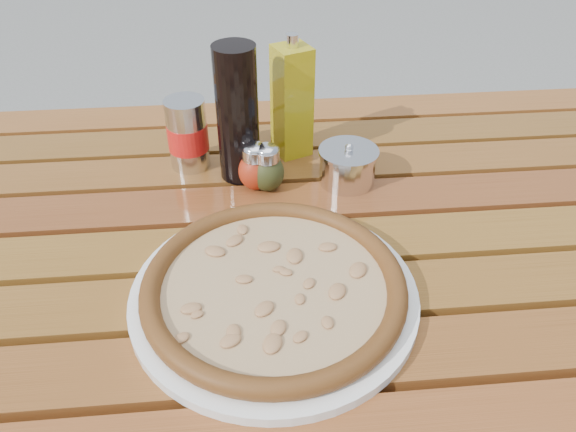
{
  "coord_description": "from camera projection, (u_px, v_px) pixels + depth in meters",
  "views": [
    {
      "loc": [
        -0.06,
        -0.61,
        1.27
      ],
      "look_at": [
        0.0,
        0.02,
        0.78
      ],
      "focal_mm": 35.0,
      "sensor_mm": 36.0,
      "label": 1
    }
  ],
  "objects": [
    {
      "name": "olive_oil_cruet",
      "position": [
        292.0,
        101.0,
        0.94
      ],
      "size": [
        0.07,
        0.07,
        0.21
      ],
      "rotation": [
        0.0,
        0.0,
        0.38
      ],
      "color": "#AF9E12",
      "rests_on": "table"
    },
    {
      "name": "pepper_shaker",
      "position": [
        255.0,
        167.0,
        0.88
      ],
      "size": [
        0.07,
        0.07,
        0.08
      ],
      "rotation": [
        0.0,
        0.0,
        -0.27
      ],
      "color": "red",
      "rests_on": "table"
    },
    {
      "name": "plate",
      "position": [
        274.0,
        295.0,
        0.7
      ],
      "size": [
        0.4,
        0.4,
        0.01
      ],
      "primitive_type": "cylinder",
      "rotation": [
        0.0,
        0.0,
        -0.11
      ],
      "color": "white",
      "rests_on": "table"
    },
    {
      "name": "soda_can",
      "position": [
        188.0,
        135.0,
        0.92
      ],
      "size": [
        0.08,
        0.08,
        0.12
      ],
      "rotation": [
        0.0,
        0.0,
        0.22
      ],
      "color": "silver",
      "rests_on": "table"
    },
    {
      "name": "dark_bottle",
      "position": [
        237.0,
        115.0,
        0.87
      ],
      "size": [
        0.08,
        0.08,
        0.22
      ],
      "primitive_type": "cylinder",
      "rotation": [
        0.0,
        0.0,
        -0.24
      ],
      "color": "black",
      "rests_on": "table"
    },
    {
      "name": "pizza",
      "position": [
        274.0,
        286.0,
        0.7
      ],
      "size": [
        0.35,
        0.35,
        0.03
      ],
      "rotation": [
        0.0,
        0.0,
        0.06
      ],
      "color": "beige",
      "rests_on": "plate"
    },
    {
      "name": "table",
      "position": [
        289.0,
        280.0,
        0.84
      ],
      "size": [
        1.4,
        0.9,
        0.75
      ],
      "color": "#39200D",
      "rests_on": "ground"
    },
    {
      "name": "parmesan_tin",
      "position": [
        348.0,
        165.0,
        0.9
      ],
      "size": [
        0.1,
        0.1,
        0.07
      ],
      "rotation": [
        0.0,
        0.0,
        0.08
      ],
      "color": "silver",
      "rests_on": "table"
    },
    {
      "name": "oregano_shaker",
      "position": [
        267.0,
        168.0,
        0.88
      ],
      "size": [
        0.07,
        0.07,
        0.08
      ],
      "rotation": [
        0.0,
        0.0,
        0.3
      ],
      "color": "#3C411A",
      "rests_on": "table"
    }
  ]
}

